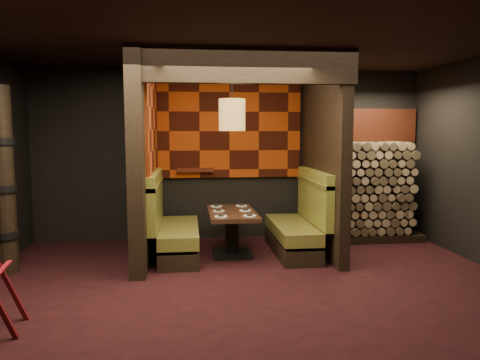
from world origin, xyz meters
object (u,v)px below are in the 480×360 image
(booth_bench_right, at_px, (299,226))
(pendant_lamp, at_px, (232,115))
(dining_table, at_px, (232,227))
(totem_column, at_px, (4,182))
(firewood_stack, at_px, (369,191))
(booth_bench_left, at_px, (172,229))

(booth_bench_right, bearing_deg, pendant_lamp, -174.49)
(dining_table, relative_size, totem_column, 0.52)
(booth_bench_right, relative_size, firewood_stack, 0.92)
(firewood_stack, bearing_deg, booth_bench_right, -152.65)
(booth_bench_left, distance_m, totem_column, 2.30)
(firewood_stack, bearing_deg, totem_column, -166.81)
(booth_bench_left, xyz_separation_m, booth_bench_right, (1.89, 0.00, 0.00))
(dining_table, distance_m, firewood_stack, 2.52)
(booth_bench_left, relative_size, firewood_stack, 0.92)
(totem_column, height_order, firewood_stack, totem_column)
(booth_bench_right, xyz_separation_m, firewood_stack, (1.35, 0.70, 0.42))
(booth_bench_right, height_order, totem_column, totem_column)
(booth_bench_right, bearing_deg, dining_table, -177.29)
(booth_bench_left, relative_size, booth_bench_right, 1.00)
(totem_column, xyz_separation_m, firewood_stack, (5.33, 1.25, -0.37))
(totem_column, bearing_deg, dining_table, 9.61)
(booth_bench_left, distance_m, booth_bench_right, 1.89)
(booth_bench_left, height_order, pendant_lamp, pendant_lamp)
(booth_bench_left, height_order, dining_table, booth_bench_left)
(pendant_lamp, relative_size, firewood_stack, 0.59)
(pendant_lamp, xyz_separation_m, totem_column, (-2.96, -0.45, -0.87))
(booth_bench_left, bearing_deg, totem_column, -165.25)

